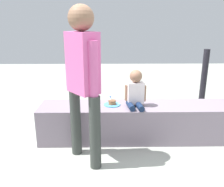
# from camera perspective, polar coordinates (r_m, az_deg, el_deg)

# --- Properties ---
(ground_plane) EXTENTS (12.00, 12.00, 0.00)m
(ground_plane) POSITION_cam_1_polar(r_m,az_deg,el_deg) (3.41, 5.72, -10.48)
(ground_plane) COLOR #9EA398
(concrete_ledge) EXTENTS (2.60, 0.52, 0.48)m
(concrete_ledge) POSITION_cam_1_polar(r_m,az_deg,el_deg) (3.30, 5.84, -6.76)
(concrete_ledge) COLOR gray
(concrete_ledge) RESTS_ON ground_plane
(child_seated) EXTENTS (0.28, 0.33, 0.48)m
(child_seated) POSITION_cam_1_polar(r_m,az_deg,el_deg) (3.11, 5.63, 0.66)
(child_seated) COLOR #152648
(child_seated) RESTS_ON concrete_ledge
(adult_standing) EXTENTS (0.39, 0.42, 1.73)m
(adult_standing) POSITION_cam_1_polar(r_m,az_deg,el_deg) (2.54, -6.97, 4.91)
(adult_standing) COLOR #323733
(adult_standing) RESTS_ON ground_plane
(cake_plate) EXTENTS (0.22, 0.22, 0.07)m
(cake_plate) POSITION_cam_1_polar(r_m,az_deg,el_deg) (3.20, 0.03, -2.41)
(cake_plate) COLOR #4CA5D8
(cake_plate) RESTS_ON concrete_ledge
(gift_bag) EXTENTS (0.18, 0.12, 0.28)m
(gift_bag) POSITION_cam_1_polar(r_m,az_deg,el_deg) (4.01, 8.65, -4.29)
(gift_bag) COLOR #4C99E0
(gift_bag) RESTS_ON ground_plane
(railing_post) EXTENTS (0.36, 0.36, 1.08)m
(railing_post) POSITION_cam_1_polar(r_m,az_deg,el_deg) (4.78, 20.94, 1.75)
(railing_post) COLOR black
(railing_post) RESTS_ON ground_plane
(water_bottle_near_gift) EXTENTS (0.07, 0.07, 0.22)m
(water_bottle_near_gift) POSITION_cam_1_polar(r_m,az_deg,el_deg) (4.49, -0.37, -2.11)
(water_bottle_near_gift) COLOR silver
(water_bottle_near_gift) RESTS_ON ground_plane
(water_bottle_far_side) EXTENTS (0.07, 0.07, 0.19)m
(water_bottle_far_side) POSITION_cam_1_polar(r_m,az_deg,el_deg) (4.31, 0.71, -3.11)
(water_bottle_far_side) COLOR silver
(water_bottle_far_side) RESTS_ON ground_plane
(party_cup_red) EXTENTS (0.09, 0.09, 0.10)m
(party_cup_red) POSITION_cam_1_polar(r_m,az_deg,el_deg) (4.34, -10.42, -3.78)
(party_cup_red) COLOR red
(party_cup_red) RESTS_ON ground_plane
(cake_box_white) EXTENTS (0.37, 0.35, 0.12)m
(cake_box_white) POSITION_cam_1_polar(r_m,az_deg,el_deg) (4.62, 13.97, -2.55)
(cake_box_white) COLOR white
(cake_box_white) RESTS_ON ground_plane
(handbag_black_leather) EXTENTS (0.28, 0.13, 0.29)m
(handbag_black_leather) POSITION_cam_1_polar(r_m,az_deg,el_deg) (4.04, 2.93, -4.33)
(handbag_black_leather) COLOR black
(handbag_black_leather) RESTS_ON ground_plane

